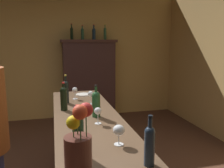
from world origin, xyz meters
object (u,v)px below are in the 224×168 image
(wine_bottle_merlot, at_px, (66,91))
(wine_bottle_malbec, at_px, (96,103))
(display_cabinet, at_px, (89,79))
(wine_bottle_chardonnay, at_px, (150,144))
(wine_glass_spare, at_px, (98,112))
(wine_glass_mid, at_px, (91,95))
(display_bottle_midleft, at_px, (82,33))
(wine_bottle_pinot, at_px, (78,133))
(wine_bottle_rose, at_px, (64,97))
(display_bottle_midright, at_px, (105,33))
(bar_counter, at_px, (89,166))
(wine_glass_rear, at_px, (119,131))
(wine_glass_front, at_px, (75,91))
(cheese_plate, at_px, (83,94))
(display_bottle_center, at_px, (94,33))
(display_bottle_left, at_px, (72,33))
(flower_arrangement, at_px, (79,148))

(wine_bottle_merlot, xyz_separation_m, wine_bottle_malbec, (0.25, -0.58, -0.01))
(display_cabinet, relative_size, wine_bottle_chardonnay, 5.89)
(wine_glass_spare, bearing_deg, display_cabinet, 82.85)
(wine_glass_mid, height_order, display_bottle_midleft, display_bottle_midleft)
(wine_bottle_merlot, distance_m, wine_bottle_pinot, 1.31)
(wine_bottle_rose, distance_m, wine_glass_mid, 0.35)
(wine_bottle_merlot, xyz_separation_m, display_bottle_midright, (0.98, 2.36, 0.75))
(bar_counter, xyz_separation_m, wine_glass_mid, (0.10, 0.45, 0.61))
(wine_glass_rear, xyz_separation_m, wine_glass_spare, (-0.06, 0.45, 0.01))
(wine_glass_mid, bearing_deg, wine_glass_front, 117.03)
(wine_bottle_merlot, relative_size, wine_bottle_chardonnay, 1.12)
(cheese_plate, distance_m, display_bottle_center, 2.22)
(display_bottle_midleft, bearing_deg, display_bottle_left, 180.00)
(wine_bottle_merlot, bearing_deg, bar_counter, -73.87)
(display_cabinet, xyz_separation_m, display_bottle_midright, (0.36, 0.00, 0.98))
(wine_glass_rear, height_order, display_bottle_center, display_bottle_center)
(wine_bottle_pinot, relative_size, wine_bottle_chardonnay, 1.09)
(wine_bottle_merlot, bearing_deg, display_bottle_midleft, 78.11)
(wine_glass_rear, bearing_deg, display_cabinet, 84.69)
(wine_glass_rear, relative_size, display_bottle_midright, 0.43)
(wine_glass_mid, relative_size, wine_glass_spare, 1.06)
(bar_counter, distance_m, display_bottle_midleft, 3.26)
(wine_bottle_chardonnay, height_order, flower_arrangement, flower_arrangement)
(wine_glass_rear, xyz_separation_m, display_bottle_midright, (0.70, 3.59, 0.79))
(wine_bottle_malbec, distance_m, wine_bottle_pinot, 0.77)
(display_bottle_midright, bearing_deg, wine_glass_mid, -106.09)
(wine_glass_mid, xyz_separation_m, display_bottle_left, (0.00, 2.48, 0.78))
(display_cabinet, relative_size, wine_glass_rear, 12.32)
(wine_glass_mid, distance_m, display_bottle_center, 2.64)
(display_bottle_midleft, bearing_deg, cheese_plate, -97.23)
(display_cabinet, xyz_separation_m, flower_arrangement, (-0.64, -3.91, 0.25))
(wine_bottle_malbec, distance_m, display_bottle_center, 3.08)
(cheese_plate, height_order, display_bottle_center, display_bottle_center)
(wine_bottle_merlot, bearing_deg, wine_bottle_chardonnay, -76.10)
(wine_glass_front, xyz_separation_m, cheese_plate, (0.13, 0.21, -0.10))
(bar_counter, bearing_deg, cheese_plate, 85.26)
(bar_counter, bearing_deg, display_bottle_left, 87.93)
(display_cabinet, bearing_deg, display_bottle_midright, 0.00)
(cheese_plate, xyz_separation_m, display_bottle_midleft, (0.25, 1.98, 0.88))
(display_bottle_center, bearing_deg, wine_bottle_pinot, -101.35)
(wine_bottle_pinot, relative_size, flower_arrangement, 0.81)
(bar_counter, height_order, display_bottle_center, display_bottle_center)
(wine_glass_mid, bearing_deg, flower_arrangement, -101.37)
(wine_bottle_malbec, xyz_separation_m, wine_bottle_pinot, (-0.24, -0.73, 0.01))
(wine_bottle_malbec, height_order, display_bottle_midleft, display_bottle_midleft)
(display_bottle_left, bearing_deg, wine_glass_spare, -90.85)
(display_cabinet, xyz_separation_m, display_bottle_midleft, (-0.12, -0.00, 0.97))
(wine_bottle_chardonnay, bearing_deg, wine_glass_spare, 101.53)
(wine_bottle_pinot, height_order, display_bottle_center, display_bottle_center)
(wine_bottle_malbec, height_order, wine_glass_front, wine_bottle_malbec)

